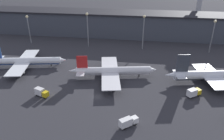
% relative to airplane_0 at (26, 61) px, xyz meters
% --- Properties ---
extents(ground, '(600.00, 600.00, 0.00)m').
position_rel_airplane_0_xyz_m(ground, '(45.72, -24.40, -3.36)').
color(ground, '#2D2D33').
extents(terminal_building, '(214.17, 24.14, 18.65)m').
position_rel_airplane_0_xyz_m(terminal_building, '(45.72, 66.21, 6.01)').
color(terminal_building, '#3D424C').
rests_on(terminal_building, ground).
extents(airplane_0, '(44.73, 36.61, 13.17)m').
position_rel_airplane_0_xyz_m(airplane_0, '(0.00, 0.00, 0.00)').
color(airplane_0, white).
rests_on(airplane_0, ground).
extents(airplane_1, '(44.88, 37.97, 11.89)m').
position_rel_airplane_0_xyz_m(airplane_1, '(49.71, -5.18, 0.06)').
color(airplane_1, silver).
rests_on(airplane_1, ground).
extents(airplane_2, '(49.24, 27.95, 14.84)m').
position_rel_airplane_0_xyz_m(airplane_2, '(99.52, -3.14, 0.46)').
color(airplane_2, silver).
rests_on(airplane_2, ground).
extents(service_vehicle_0, '(6.73, 5.88, 3.79)m').
position_rel_airplane_0_xyz_m(service_vehicle_0, '(87.20, -17.98, -1.29)').
color(service_vehicle_0, gold).
rests_on(service_vehicle_0, ground).
extents(service_vehicle_2, '(7.04, 6.32, 3.69)m').
position_rel_airplane_0_xyz_m(service_vehicle_2, '(60.58, -41.63, -1.33)').
color(service_vehicle_2, white).
rests_on(service_vehicle_2, ground).
extents(service_vehicle_3, '(6.84, 4.41, 3.73)m').
position_rel_airplane_0_xyz_m(service_vehicle_3, '(21.51, -27.57, -1.32)').
color(service_vehicle_3, gold).
rests_on(service_vehicle_3, ground).
extents(lamp_post_0, '(1.80, 1.80, 20.20)m').
position_rel_airplane_0_xyz_m(lamp_post_0, '(-16.32, 37.51, 9.86)').
color(lamp_post_0, slate).
rests_on(lamp_post_0, ground).
extents(lamp_post_1, '(1.80, 1.80, 23.25)m').
position_rel_airplane_0_xyz_m(lamp_post_1, '(26.39, 37.51, 11.57)').
color(lamp_post_1, slate).
rests_on(lamp_post_1, ground).
extents(lamp_post_2, '(1.80, 1.80, 22.94)m').
position_rel_airplane_0_xyz_m(lamp_post_2, '(63.82, 37.51, 11.40)').
color(lamp_post_2, slate).
rests_on(lamp_post_2, ground).
extents(lamp_post_3, '(1.80, 1.80, 21.42)m').
position_rel_airplane_0_xyz_m(lamp_post_3, '(107.04, 37.51, 10.55)').
color(lamp_post_3, slate).
rests_on(lamp_post_3, ground).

